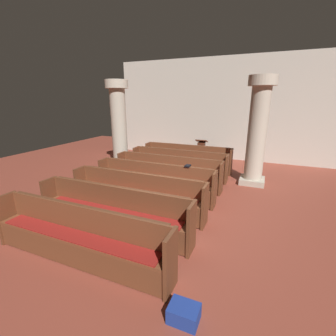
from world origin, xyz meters
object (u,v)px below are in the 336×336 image
object	(u,v)px
pew_row_0	(187,157)
pew_row_4	(137,193)
pew_row_1	(178,163)
hymn_book	(188,166)
pillar_far_side	(119,125)
pew_row_3	(154,180)
pillar_aisle_side	(257,130)
lectern	(201,154)
kneeler_box_blue	(184,313)
pew_row_6	(77,235)
pew_row_5	(112,210)
pew_row_2	(168,170)

from	to	relation	value
pew_row_0	pew_row_4	xyz separation A→B (m)	(0.00, -3.96, 0.00)
pew_row_1	pew_row_4	size ratio (longest dim) A/B	1.00
pew_row_1	hymn_book	world-z (taller)	hymn_book
hymn_book	pew_row_0	bearing A→B (deg)	108.25
pillar_far_side	hymn_book	distance (m)	3.92
pew_row_3	hymn_book	distance (m)	1.05
hymn_book	pillar_far_side	bearing A→B (deg)	151.63
pillar_far_side	pew_row_3	bearing A→B (deg)	-39.29
pillar_aisle_side	lectern	world-z (taller)	pillar_aisle_side
pew_row_3	hymn_book	bearing A→B (deg)	11.78
pew_row_1	kneeler_box_blue	distance (m)	5.72
pillar_aisle_side	kneeler_box_blue	bearing A→B (deg)	-94.88
pew_row_4	pillar_far_side	size ratio (longest dim) A/B	1.02
pew_row_3	kneeler_box_blue	xyz separation A→B (m)	(2.03, -3.35, -0.41)
pew_row_6	lectern	size ratio (longest dim) A/B	3.21
pew_row_0	pew_row_1	distance (m)	0.99
pew_row_4	hymn_book	size ratio (longest dim) A/B	18.26
pew_row_6	pew_row_0	bearing A→B (deg)	90.00
lectern	pew_row_5	bearing A→B (deg)	-92.88
pew_row_4	pillar_aisle_side	world-z (taller)	pillar_aisle_side
lectern	hymn_book	world-z (taller)	lectern
pew_row_0	pillar_aisle_side	bearing A→B (deg)	-15.07
pew_row_4	pew_row_1	bearing A→B (deg)	90.00
pew_row_2	pew_row_6	xyz separation A→B (m)	(0.00, -3.96, 0.00)
pew_row_1	pew_row_4	world-z (taller)	same
pew_row_1	pew_row_6	size ratio (longest dim) A/B	1.00
hymn_book	pew_row_3	bearing A→B (deg)	-168.22
hymn_book	pew_row_6	bearing A→B (deg)	-106.17
pew_row_3	pillar_aisle_side	size ratio (longest dim) A/B	1.02
hymn_book	kneeler_box_blue	xyz separation A→B (m)	(1.12, -3.54, -0.88)
pew_row_1	kneeler_box_blue	xyz separation A→B (m)	(2.03, -5.33, -0.41)
pillar_aisle_side	kneeler_box_blue	distance (m)	5.90
pew_row_3	pew_row_1	bearing A→B (deg)	90.00
kneeler_box_blue	pew_row_0	bearing A→B (deg)	107.84
pillar_aisle_side	pew_row_4	bearing A→B (deg)	-127.48
pew_row_0	hymn_book	xyz separation A→B (m)	(0.92, -2.78, 0.47)
pew_row_6	pillar_aisle_side	bearing A→B (deg)	64.44
pew_row_0	pew_row_2	bearing A→B (deg)	-90.00
pew_row_5	pillar_aisle_side	bearing A→B (deg)	59.50
pew_row_2	pew_row_4	size ratio (longest dim) A/B	1.00
pew_row_4	lectern	size ratio (longest dim) A/B	3.21
pew_row_2	pew_row_6	size ratio (longest dim) A/B	1.00
pew_row_2	kneeler_box_blue	world-z (taller)	pew_row_2
pew_row_0	pew_row_2	size ratio (longest dim) A/B	1.00
pillar_far_side	pillar_aisle_side	bearing A→B (deg)	3.15
pew_row_1	pew_row_4	bearing A→B (deg)	-90.00
pew_row_3	pew_row_5	distance (m)	1.98
lectern	kneeler_box_blue	xyz separation A→B (m)	(1.73, -7.35, -0.34)
pew_row_1	lectern	size ratio (longest dim) A/B	3.21
hymn_book	pew_row_4	bearing A→B (deg)	-127.81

